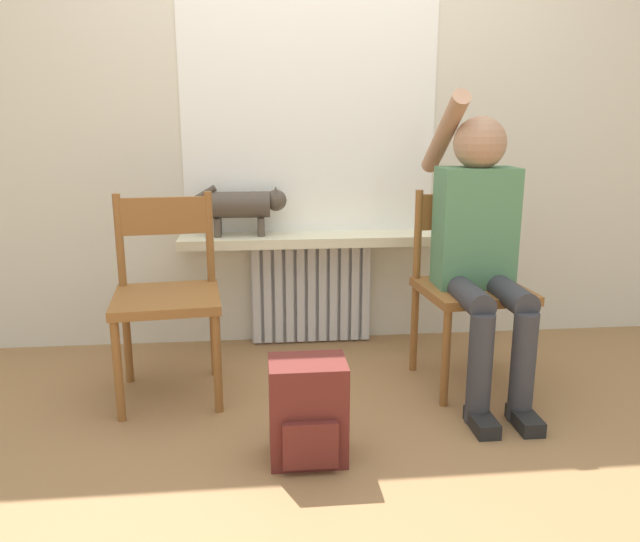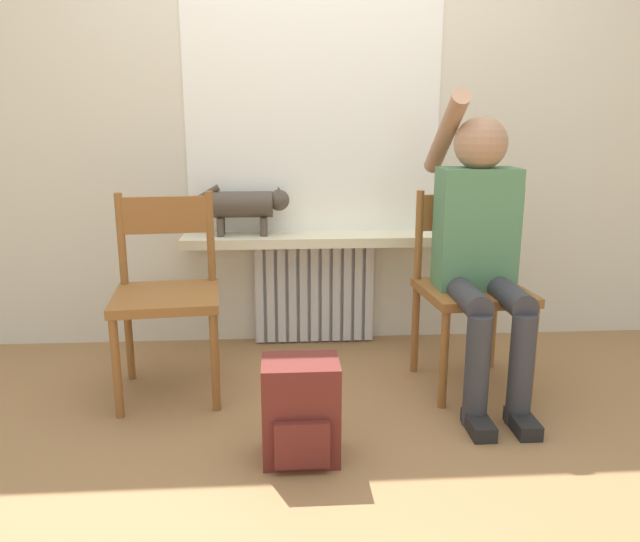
{
  "view_description": "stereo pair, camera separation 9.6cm",
  "coord_description": "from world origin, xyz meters",
  "px_view_note": "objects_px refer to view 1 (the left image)",
  "views": [
    {
      "loc": [
        -0.28,
        -2.14,
        1.22
      ],
      "look_at": [
        0.0,
        0.66,
        0.52
      ],
      "focal_mm": 35.0,
      "sensor_mm": 36.0,
      "label": 1
    },
    {
      "loc": [
        -0.18,
        -2.14,
        1.22
      ],
      "look_at": [
        0.0,
        0.66,
        0.52
      ],
      "focal_mm": 35.0,
      "sensor_mm": 36.0,
      "label": 2
    }
  ],
  "objects_px": {
    "chair_left": "(167,292)",
    "person": "(481,239)",
    "cat": "(244,205)",
    "chair_right": "(469,284)",
    "backpack": "(308,411)"
  },
  "relations": [
    {
      "from": "chair_left",
      "to": "person",
      "type": "bearing_deg",
      "value": -10.06
    },
    {
      "from": "chair_left",
      "to": "cat",
      "type": "height_order",
      "value": "chair_left"
    },
    {
      "from": "chair_right",
      "to": "backpack",
      "type": "xyz_separation_m",
      "value": [
        -0.8,
        -0.63,
        -0.29
      ]
    },
    {
      "from": "cat",
      "to": "chair_left",
      "type": "bearing_deg",
      "value": -121.96
    },
    {
      "from": "cat",
      "to": "backpack",
      "type": "bearing_deg",
      "value": -78.76
    },
    {
      "from": "chair_right",
      "to": "person",
      "type": "bearing_deg",
      "value": -93.18
    },
    {
      "from": "person",
      "to": "backpack",
      "type": "xyz_separation_m",
      "value": [
        -0.8,
        -0.53,
        -0.52
      ]
    },
    {
      "from": "chair_left",
      "to": "cat",
      "type": "relative_size",
      "value": 1.57
    },
    {
      "from": "chair_left",
      "to": "backpack",
      "type": "bearing_deg",
      "value": -53.61
    },
    {
      "from": "chair_right",
      "to": "cat",
      "type": "distance_m",
      "value": 1.2
    },
    {
      "from": "chair_left",
      "to": "person",
      "type": "height_order",
      "value": "person"
    },
    {
      "from": "chair_left",
      "to": "cat",
      "type": "distance_m",
      "value": 0.71
    },
    {
      "from": "chair_right",
      "to": "backpack",
      "type": "height_order",
      "value": "chair_right"
    },
    {
      "from": "person",
      "to": "backpack",
      "type": "distance_m",
      "value": 1.09
    },
    {
      "from": "chair_left",
      "to": "chair_right",
      "type": "relative_size",
      "value": 1.0
    }
  ]
}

